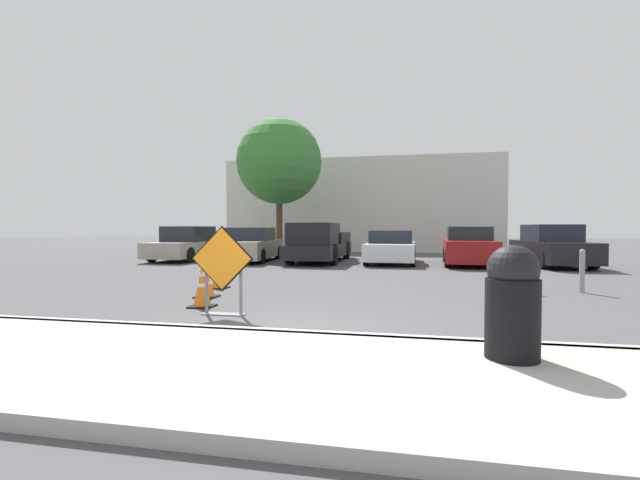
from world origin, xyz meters
The scene contains 18 objects.
ground_plane centered at (0.00, 10.00, 0.00)m, with size 96.00×96.00×0.00m, color #4C4C4F.
sidewalk_strip centered at (0.00, -1.35, 0.07)m, with size 28.70×2.71×0.14m.
curb_lip centered at (0.00, 0.00, 0.07)m, with size 28.70×0.20×0.14m.
road_closed_sign centered at (-1.43, 1.35, 0.80)m, with size 1.07×0.20×1.47m.
traffic_cone_nearest centered at (-2.09, 1.96, 0.39)m, with size 0.42×0.42×0.81m.
traffic_cone_second centered at (-2.50, 2.98, 0.28)m, with size 0.43×0.43×0.59m.
traffic_cone_third centered at (-2.83, 4.23, 0.34)m, with size 0.43×0.43×0.70m.
parked_car_nearest centered at (-7.97, 12.26, 0.68)m, with size 1.98×4.47×1.50m.
parked_car_second centered at (-5.00, 12.21, 0.67)m, with size 2.14×4.57×1.44m.
pickup_truck centered at (-2.03, 12.21, 0.74)m, with size 2.03×5.56×1.62m.
parked_car_third centered at (0.95, 12.28, 0.62)m, with size 2.00×4.15×1.32m.
parked_car_fourth centered at (3.93, 12.18, 0.69)m, with size 2.08×4.54×1.48m.
parked_car_fifth centered at (6.89, 12.22, 0.72)m, with size 2.05×4.51×1.56m.
trash_bin centered at (2.55, -0.67, 0.71)m, with size 0.52×0.52×1.13m.
bollard_nearest centered at (3.91, 5.17, 0.54)m, with size 0.12×0.12×1.03m.
bollard_second centered at (5.34, 5.17, 0.51)m, with size 0.12×0.12×0.97m.
building_facade_backdrop centered at (-1.21, 22.40, 2.81)m, with size 16.51×5.00×5.61m.
street_tree_behind_lot centered at (-4.83, 15.91, 4.81)m, with size 4.35×4.35×7.00m.
Camera 1 is at (1.50, -5.18, 1.44)m, focal length 24.00 mm.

